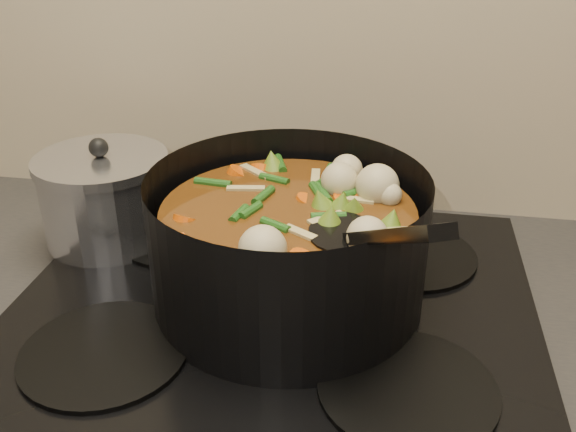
# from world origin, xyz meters

# --- Properties ---
(stovetop) EXTENTS (0.62, 0.54, 0.03)m
(stovetop) POSITION_xyz_m (0.00, 1.93, 0.92)
(stovetop) COLOR black
(stovetop) RESTS_ON counter
(stockpot) EXTENTS (0.38, 0.43, 0.24)m
(stockpot) POSITION_xyz_m (0.02, 1.94, 1.00)
(stockpot) COLOR black
(stockpot) RESTS_ON stovetop
(saucepan) EXTENTS (0.18, 0.18, 0.15)m
(saucepan) POSITION_xyz_m (-0.26, 2.05, 0.99)
(saucepan) COLOR silver
(saucepan) RESTS_ON stovetop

